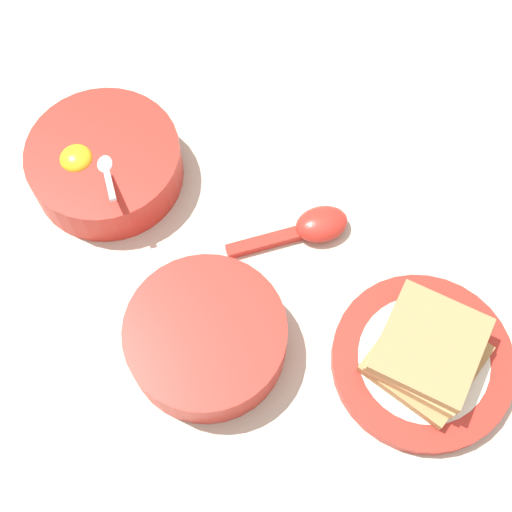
{
  "coord_description": "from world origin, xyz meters",
  "views": [
    {
      "loc": [
        0.29,
        0.03,
        0.74
      ],
      "look_at": [
        -0.03,
        0.04,
        0.02
      ],
      "focal_mm": 50.0,
      "sensor_mm": 36.0,
      "label": 1
    }
  ],
  "objects": [
    {
      "name": "toast_sandwich",
      "position": [
        0.09,
        0.21,
        0.04
      ],
      "size": [
        0.15,
        0.14,
        0.04
      ],
      "color": "tan",
      "rests_on": "toast_plate"
    },
    {
      "name": "egg_bowl",
      "position": [
        -0.16,
        -0.13,
        0.03
      ],
      "size": [
        0.18,
        0.18,
        0.08
      ],
      "color": "red",
      "rests_on": "ground_plane"
    },
    {
      "name": "congee_bowl",
      "position": [
        0.06,
        -0.01,
        0.03
      ],
      "size": [
        0.17,
        0.17,
        0.06
      ],
      "color": "red",
      "rests_on": "ground_plane"
    },
    {
      "name": "soup_spoon",
      "position": [
        -0.07,
        0.11,
        0.01
      ],
      "size": [
        0.06,
        0.15,
        0.03
      ],
      "color": "red",
      "rests_on": "ground_plane"
    },
    {
      "name": "toast_plate",
      "position": [
        0.09,
        0.21,
        0.01
      ],
      "size": [
        0.19,
        0.19,
        0.02
      ],
      "color": "red",
      "rests_on": "ground_plane"
    },
    {
      "name": "ground_plane",
      "position": [
        0.0,
        0.0,
        0.0
      ],
      "size": [
        3.0,
        3.0,
        0.0
      ],
      "primitive_type": "plane",
      "color": "beige"
    }
  ]
}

